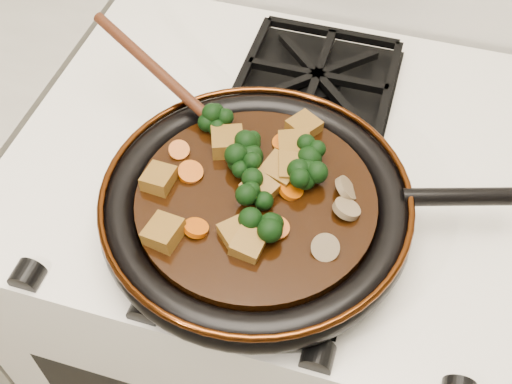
# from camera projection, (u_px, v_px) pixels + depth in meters

# --- Properties ---
(stove) EXTENTS (0.76, 0.60, 0.90)m
(stove) POSITION_uv_depth(u_px,v_px,m) (282.00, 309.00, 1.23)
(stove) COLOR white
(stove) RESTS_ON ground
(burner_grate_front) EXTENTS (0.23, 0.23, 0.03)m
(burner_grate_front) POSITION_uv_depth(u_px,v_px,m) (265.00, 228.00, 0.79)
(burner_grate_front) COLOR black
(burner_grate_front) RESTS_ON stove
(burner_grate_back) EXTENTS (0.23, 0.23, 0.03)m
(burner_grate_back) POSITION_uv_depth(u_px,v_px,m) (317.00, 80.00, 0.95)
(burner_grate_back) COLOR black
(burner_grate_back) RESTS_ON stove
(skillet) EXTENTS (0.49, 0.38, 0.05)m
(skillet) POSITION_uv_depth(u_px,v_px,m) (258.00, 205.00, 0.77)
(skillet) COLOR black
(skillet) RESTS_ON burner_grate_front
(braising_sauce) EXTENTS (0.29, 0.29, 0.02)m
(braising_sauce) POSITION_uv_depth(u_px,v_px,m) (256.00, 203.00, 0.77)
(braising_sauce) COLOR black
(braising_sauce) RESTS_ON skillet
(tofu_cube_0) EXTENTS (0.04, 0.05, 0.03)m
(tofu_cube_0) POSITION_uv_depth(u_px,v_px,m) (164.00, 233.00, 0.72)
(tofu_cube_0) COLOR brown
(tofu_cube_0) RESTS_ON braising_sauce
(tofu_cube_1) EXTENTS (0.05, 0.05, 0.03)m
(tofu_cube_1) POSITION_uv_depth(u_px,v_px,m) (295.00, 146.00, 0.80)
(tofu_cube_1) COLOR brown
(tofu_cube_1) RESTS_ON braising_sauce
(tofu_cube_2) EXTENTS (0.05, 0.05, 0.03)m
(tofu_cube_2) POSITION_uv_depth(u_px,v_px,m) (259.00, 189.00, 0.76)
(tofu_cube_2) COLOR brown
(tofu_cube_2) RESTS_ON braising_sauce
(tofu_cube_3) EXTENTS (0.05, 0.06, 0.03)m
(tofu_cube_3) POSITION_uv_depth(u_px,v_px,m) (227.00, 142.00, 0.80)
(tofu_cube_3) COLOR brown
(tofu_cube_3) RESTS_ON braising_sauce
(tofu_cube_4) EXTENTS (0.04, 0.04, 0.03)m
(tofu_cube_4) POSITION_uv_depth(u_px,v_px,m) (159.00, 179.00, 0.77)
(tofu_cube_4) COLOR brown
(tofu_cube_4) RESTS_ON braising_sauce
(tofu_cube_5) EXTENTS (0.05, 0.05, 0.03)m
(tofu_cube_5) POSITION_uv_depth(u_px,v_px,m) (280.00, 171.00, 0.77)
(tofu_cube_5) COLOR brown
(tofu_cube_5) RESTS_ON braising_sauce
(tofu_cube_6) EXTENTS (0.05, 0.05, 0.03)m
(tofu_cube_6) POSITION_uv_depth(u_px,v_px,m) (296.00, 170.00, 0.77)
(tofu_cube_6) COLOR brown
(tofu_cube_6) RESTS_ON braising_sauce
(tofu_cube_7) EXTENTS (0.05, 0.05, 0.02)m
(tofu_cube_7) POSITION_uv_depth(u_px,v_px,m) (304.00, 127.00, 0.82)
(tofu_cube_7) COLOR brown
(tofu_cube_7) RESTS_ON braising_sauce
(tofu_cube_8) EXTENTS (0.05, 0.05, 0.02)m
(tofu_cube_8) POSITION_uv_depth(u_px,v_px,m) (237.00, 234.00, 0.72)
(tofu_cube_8) COLOR brown
(tofu_cube_8) RESTS_ON braising_sauce
(tofu_cube_9) EXTENTS (0.04, 0.04, 0.02)m
(tofu_cube_9) POSITION_uv_depth(u_px,v_px,m) (248.00, 244.00, 0.71)
(tofu_cube_9) COLOR brown
(tofu_cube_9) RESTS_ON braising_sauce
(broccoli_floret_0) EXTENTS (0.08, 0.07, 0.07)m
(broccoli_floret_0) POSITION_uv_depth(u_px,v_px,m) (311.00, 157.00, 0.78)
(broccoli_floret_0) COLOR black
(broccoli_floret_0) RESTS_ON braising_sauce
(broccoli_floret_1) EXTENTS (0.08, 0.08, 0.06)m
(broccoli_floret_1) POSITION_uv_depth(u_px,v_px,m) (256.00, 193.00, 0.75)
(broccoli_floret_1) COLOR black
(broccoli_floret_1) RESTS_ON braising_sauce
(broccoli_floret_2) EXTENTS (0.07, 0.07, 0.06)m
(broccoli_floret_2) POSITION_uv_depth(u_px,v_px,m) (246.00, 164.00, 0.77)
(broccoli_floret_2) COLOR black
(broccoli_floret_2) RESTS_ON braising_sauce
(broccoli_floret_3) EXTENTS (0.08, 0.09, 0.07)m
(broccoli_floret_3) POSITION_uv_depth(u_px,v_px,m) (309.00, 179.00, 0.76)
(broccoli_floret_3) COLOR black
(broccoli_floret_3) RESTS_ON braising_sauce
(broccoli_floret_4) EXTENTS (0.08, 0.07, 0.07)m
(broccoli_floret_4) POSITION_uv_depth(u_px,v_px,m) (261.00, 227.00, 0.72)
(broccoli_floret_4) COLOR black
(broccoli_floret_4) RESTS_ON braising_sauce
(broccoli_floret_5) EXTENTS (0.09, 0.09, 0.07)m
(broccoli_floret_5) POSITION_uv_depth(u_px,v_px,m) (244.00, 150.00, 0.79)
(broccoli_floret_5) COLOR black
(broccoli_floret_5) RESTS_ON braising_sauce
(broccoli_floret_6) EXTENTS (0.08, 0.08, 0.07)m
(broccoli_floret_6) POSITION_uv_depth(u_px,v_px,m) (216.00, 124.00, 0.82)
(broccoli_floret_6) COLOR black
(broccoli_floret_6) RESTS_ON braising_sauce
(carrot_coin_0) EXTENTS (0.03, 0.03, 0.02)m
(carrot_coin_0) POSITION_uv_depth(u_px,v_px,m) (284.00, 142.00, 0.81)
(carrot_coin_0) COLOR #B94905
(carrot_coin_0) RESTS_ON braising_sauce
(carrot_coin_1) EXTENTS (0.03, 0.03, 0.02)m
(carrot_coin_1) POSITION_uv_depth(u_px,v_px,m) (291.00, 189.00, 0.76)
(carrot_coin_1) COLOR #B94905
(carrot_coin_1) RESTS_ON braising_sauce
(carrot_coin_2) EXTENTS (0.03, 0.03, 0.02)m
(carrot_coin_2) POSITION_uv_depth(u_px,v_px,m) (179.00, 150.00, 0.80)
(carrot_coin_2) COLOR #B94905
(carrot_coin_2) RESTS_ON braising_sauce
(carrot_coin_3) EXTENTS (0.03, 0.03, 0.02)m
(carrot_coin_3) POSITION_uv_depth(u_px,v_px,m) (190.00, 172.00, 0.78)
(carrot_coin_3) COLOR #B94905
(carrot_coin_3) RESTS_ON braising_sauce
(carrot_coin_4) EXTENTS (0.03, 0.03, 0.02)m
(carrot_coin_4) POSITION_uv_depth(u_px,v_px,m) (196.00, 228.00, 0.72)
(carrot_coin_4) COLOR #B94905
(carrot_coin_4) RESTS_ON braising_sauce
(carrot_coin_5) EXTENTS (0.03, 0.03, 0.02)m
(carrot_coin_5) POSITION_uv_depth(u_px,v_px,m) (277.00, 228.00, 0.72)
(carrot_coin_5) COLOR #B94905
(carrot_coin_5) RESTS_ON braising_sauce
(mushroom_slice_0) EXTENTS (0.05, 0.05, 0.02)m
(mushroom_slice_0) POSITION_uv_depth(u_px,v_px,m) (347.00, 209.00, 0.74)
(mushroom_slice_0) COLOR #7B6647
(mushroom_slice_0) RESTS_ON braising_sauce
(mushroom_slice_1) EXTENTS (0.04, 0.04, 0.03)m
(mushroom_slice_1) POSITION_uv_depth(u_px,v_px,m) (325.00, 247.00, 0.71)
(mushroom_slice_1) COLOR #7B6647
(mushroom_slice_1) RESTS_ON braising_sauce
(mushroom_slice_2) EXTENTS (0.04, 0.04, 0.03)m
(mushroom_slice_2) POSITION_uv_depth(u_px,v_px,m) (346.00, 189.00, 0.76)
(mushroom_slice_2) COLOR #7B6647
(mushroom_slice_2) RESTS_ON braising_sauce
(wooden_spoon) EXTENTS (0.16, 0.10, 0.27)m
(wooden_spoon) POSITION_uv_depth(u_px,v_px,m) (194.00, 104.00, 0.82)
(wooden_spoon) COLOR #411D0E
(wooden_spoon) RESTS_ON braising_sauce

